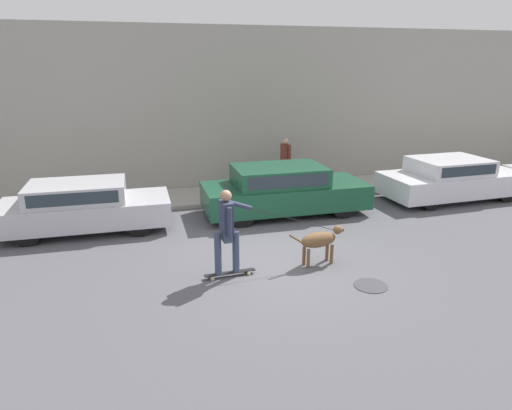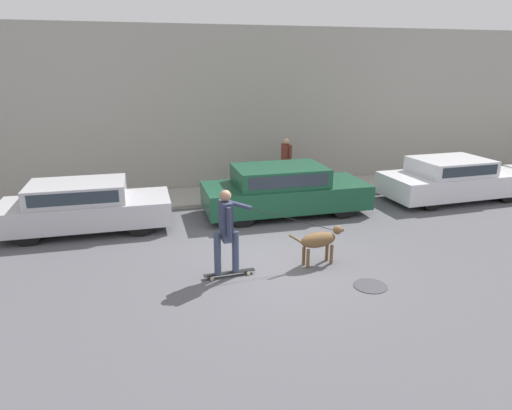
# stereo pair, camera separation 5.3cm
# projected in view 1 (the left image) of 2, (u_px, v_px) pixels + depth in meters

# --- Properties ---
(ground_plane) EXTENTS (36.00, 36.00, 0.00)m
(ground_plane) POSITION_uv_depth(u_px,v_px,m) (270.00, 261.00, 9.67)
(ground_plane) COLOR #545459
(back_wall) EXTENTS (32.00, 0.30, 5.17)m
(back_wall) POSITION_uv_depth(u_px,v_px,m) (213.00, 110.00, 14.72)
(back_wall) COLOR #9E998E
(back_wall) RESTS_ON ground_plane
(sidewalk_curb) EXTENTS (30.00, 2.01, 0.11)m
(sidewalk_curb) POSITION_uv_depth(u_px,v_px,m) (222.00, 195.00, 14.39)
(sidewalk_curb) COLOR #A39E93
(sidewalk_curb) RESTS_ON ground_plane
(parked_car_0) EXTENTS (4.10, 1.72, 1.25)m
(parked_car_0) POSITION_uv_depth(u_px,v_px,m) (84.00, 207.00, 11.29)
(parked_car_0) COLOR black
(parked_car_0) RESTS_ON ground_plane
(parked_car_1) EXTENTS (4.52, 1.88, 1.35)m
(parked_car_1) POSITION_uv_depth(u_px,v_px,m) (283.00, 190.00, 12.60)
(parked_car_1) COLOR black
(parked_car_1) RESTS_ON ground_plane
(parked_car_2) EXTENTS (4.42, 1.99, 1.27)m
(parked_car_2) POSITION_uv_depth(u_px,v_px,m) (451.00, 179.00, 14.01)
(parked_car_2) COLOR black
(parked_car_2) RESTS_ON ground_plane
(dog) EXTENTS (1.28, 0.44, 0.79)m
(dog) POSITION_uv_depth(u_px,v_px,m) (320.00, 240.00, 9.41)
(dog) COLOR brown
(dog) RESTS_ON ground_plane
(skateboarder) EXTENTS (2.86, 0.56, 1.77)m
(skateboarder) POSITION_uv_depth(u_px,v_px,m) (227.00, 228.00, 8.69)
(skateboarder) COLOR beige
(skateboarder) RESTS_ON ground_plane
(pedestrian_with_bag) EXTENTS (0.27, 0.64, 1.62)m
(pedestrian_with_bag) POSITION_uv_depth(u_px,v_px,m) (286.00, 161.00, 14.79)
(pedestrian_with_bag) COLOR #28282D
(pedestrian_with_bag) RESTS_ON sidewalk_curb
(manhole_cover) EXTENTS (0.63, 0.63, 0.01)m
(manhole_cover) POSITION_uv_depth(u_px,v_px,m) (371.00, 286.00, 8.61)
(manhole_cover) COLOR #38383D
(manhole_cover) RESTS_ON ground_plane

